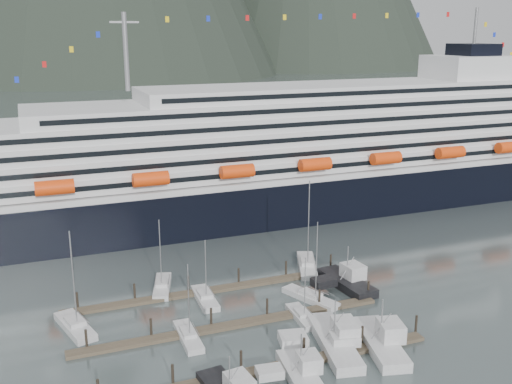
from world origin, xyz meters
TOP-DOWN VIEW (x-y plane):
  - ground at (0.00, 0.00)m, footprint 1600.00×1600.00m
  - cruise_ship at (30.03, 54.94)m, footprint 210.00×30.40m
  - dock_near at (-4.93, -9.95)m, footprint 48.18×2.28m
  - dock_mid at (-4.93, 3.05)m, footprint 48.18×2.28m
  - dock_far at (-4.93, 16.05)m, footprint 48.18×2.28m
  - sailboat_a at (-27.00, 10.53)m, footprint 5.52×10.76m
  - sailboat_b at (-12.19, 1.67)m, footprint 2.59×9.36m
  - sailboat_d at (9.80, 6.80)m, footprint 6.33×10.90m
  - sailboat_e at (-11.82, 19.99)m, footprint 5.33×10.36m
  - sailboat_f at (-6.35, 12.87)m, footprint 3.08×9.37m
  - sailboat_g at (15.30, 19.37)m, footprint 7.20×12.31m
  - sailboat_h at (5.63, 1.32)m, footprint 2.78×8.36m
  - trawler_b at (-1.69, -13.24)m, footprint 8.46×11.08m
  - trawler_c at (6.03, -7.71)m, footprint 11.42×15.89m
  - trawler_d at (11.92, -10.32)m, footprint 10.81×14.15m
  - trawler_e at (17.86, 9.38)m, footprint 9.81×12.86m

SIDE VIEW (x-z plane):
  - ground at x=0.00m, z-range 0.00..0.00m
  - dock_near at x=-4.93m, z-range -1.29..1.91m
  - dock_mid at x=-4.93m, z-range -1.29..1.91m
  - dock_far at x=-4.93m, z-range -1.29..1.91m
  - sailboat_h at x=5.63m, z-range -4.98..5.77m
  - sailboat_b at x=-12.19m, z-range -5.73..6.54m
  - sailboat_f at x=-6.35m, z-range -5.25..6.07m
  - sailboat_d at x=9.80m, z-range -6.66..7.49m
  - sailboat_e at x=-11.82m, z-range -6.19..7.02m
  - sailboat_a at x=-27.00m, z-range -7.65..8.57m
  - sailboat_g at x=15.30m, z-range -8.34..9.26m
  - trawler_b at x=-1.69m, z-range -2.59..4.37m
  - trawler_c at x=6.03m, z-range -2.98..4.93m
  - trawler_d at x=11.92m, z-range -3.07..5.06m
  - trawler_e at x=17.86m, z-range -3.09..5.09m
  - cruise_ship at x=30.03m, z-range -13.11..37.19m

